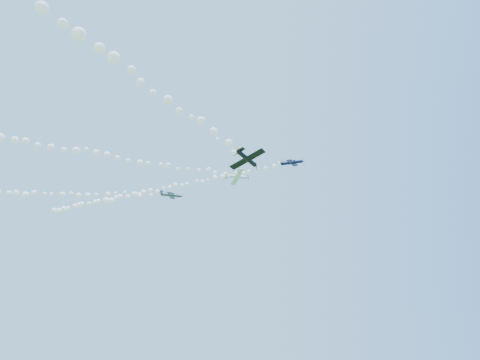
{
  "coord_description": "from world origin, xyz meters",
  "views": [
    {
      "loc": [
        2.54,
        -87.93,
        2.0
      ],
      "look_at": [
        4.97,
        -4.61,
        45.0
      ],
      "focal_mm": 30.0,
      "sensor_mm": 36.0,
      "label": 1
    }
  ],
  "objects_px": {
    "plane_navy": "(292,163)",
    "plane_grey": "(171,195)",
    "plane_white": "(237,177)",
    "plane_black": "(247,159)"
  },
  "relations": [
    {
      "from": "plane_grey",
      "to": "plane_white",
      "type": "bearing_deg",
      "value": 2.39
    },
    {
      "from": "plane_white",
      "to": "plane_black",
      "type": "height_order",
      "value": "plane_white"
    },
    {
      "from": "plane_white",
      "to": "plane_black",
      "type": "bearing_deg",
      "value": -107.53
    },
    {
      "from": "plane_white",
      "to": "plane_grey",
      "type": "xyz_separation_m",
      "value": [
        -17.77,
        -1.08,
        -6.5
      ]
    },
    {
      "from": "plane_black",
      "to": "plane_navy",
      "type": "bearing_deg",
      "value": 12.19
    },
    {
      "from": "plane_navy",
      "to": "plane_white",
      "type": "bearing_deg",
      "value": 161.88
    },
    {
      "from": "plane_navy",
      "to": "plane_black",
      "type": "distance_m",
      "value": 35.95
    },
    {
      "from": "plane_navy",
      "to": "plane_grey",
      "type": "height_order",
      "value": "plane_navy"
    },
    {
      "from": "plane_navy",
      "to": "plane_grey",
      "type": "relative_size",
      "value": 0.95
    },
    {
      "from": "plane_navy",
      "to": "plane_black",
      "type": "bearing_deg",
      "value": -89.22
    }
  ]
}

